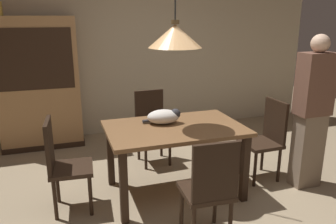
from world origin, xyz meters
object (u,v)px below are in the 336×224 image
object	(u,v)px
chair_right_side	(267,136)
pendant_lamp	(175,36)
chair_far_back	(152,123)
hutch_bookcase	(39,86)
dining_table	(175,136)
cat_sleeping	(164,116)
chair_left_side	(62,162)
chair_near_front	(210,187)
person_standing	(312,113)

from	to	relation	value
chair_right_side	pendant_lamp	size ratio (longest dim) A/B	0.72
chair_far_back	hutch_bookcase	xyz separation A→B (m)	(-1.37, 1.01, 0.38)
dining_table	cat_sleeping	xyz separation A→B (m)	(-0.07, 0.13, 0.18)
cat_sleeping	dining_table	bearing A→B (deg)	-60.62
dining_table	chair_far_back	world-z (taller)	chair_far_back
chair_left_side	pendant_lamp	distance (m)	1.61
dining_table	hutch_bookcase	world-z (taller)	hutch_bookcase
chair_near_front	hutch_bookcase	distance (m)	3.11
cat_sleeping	pendant_lamp	distance (m)	0.85
chair_far_back	chair_right_side	bearing A→B (deg)	-37.74
chair_far_back	cat_sleeping	size ratio (longest dim) A/B	2.38
chair_far_back	chair_left_side	xyz separation A→B (m)	(-1.12, -0.87, 0.00)
dining_table	pendant_lamp	size ratio (longest dim) A/B	1.08
chair_far_back	hutch_bookcase	bearing A→B (deg)	143.69
cat_sleeping	pendant_lamp	world-z (taller)	pendant_lamp
pendant_lamp	hutch_bookcase	world-z (taller)	pendant_lamp
dining_table	chair_right_side	xyz separation A→B (m)	(1.13, 0.00, -0.14)
dining_table	chair_left_side	distance (m)	1.14
cat_sleeping	pendant_lamp	xyz separation A→B (m)	(0.07, -0.13, 0.84)
dining_table	cat_sleeping	size ratio (longest dim) A/B	3.58
pendant_lamp	hutch_bookcase	size ratio (longest dim) A/B	0.70
cat_sleeping	person_standing	size ratio (longest dim) A/B	0.23
dining_table	chair_near_front	size ratio (longest dim) A/B	1.51
cat_sleeping	person_standing	distance (m)	1.58
hutch_bookcase	person_standing	distance (m)	3.57
pendant_lamp	cat_sleeping	bearing A→B (deg)	119.38
chair_left_side	pendant_lamp	xyz separation A→B (m)	(1.13, -0.01, 1.15)
dining_table	person_standing	size ratio (longest dim) A/B	0.84
chair_far_back	pendant_lamp	bearing A→B (deg)	-89.76
cat_sleeping	chair_right_side	bearing A→B (deg)	-5.92
dining_table	chair_near_front	distance (m)	0.89
dining_table	pendant_lamp	world-z (taller)	pendant_lamp
dining_table	chair_near_front	xyz separation A→B (m)	(-0.00, -0.88, -0.14)
cat_sleeping	person_standing	world-z (taller)	person_standing
chair_right_side	person_standing	bearing A→B (deg)	-42.92
chair_left_side	cat_sleeping	size ratio (longest dim) A/B	2.38
dining_table	chair_left_side	size ratio (longest dim) A/B	1.51
chair_far_back	person_standing	world-z (taller)	person_standing
chair_near_front	cat_sleeping	bearing A→B (deg)	93.83
hutch_bookcase	person_standing	size ratio (longest dim) A/B	1.11
person_standing	chair_near_front	bearing A→B (deg)	-158.39
chair_near_front	hutch_bookcase	xyz separation A→B (m)	(-1.37, 2.76, 0.38)
chair_near_front	chair_far_back	size ratio (longest dim) A/B	1.00
chair_left_side	cat_sleeping	distance (m)	1.11
chair_near_front	chair_right_side	xyz separation A→B (m)	(1.13, 0.88, 0.00)
dining_table	chair_left_side	world-z (taller)	chair_left_side
chair_right_side	chair_far_back	bearing A→B (deg)	142.26
chair_near_front	pendant_lamp	size ratio (longest dim) A/B	0.72
person_standing	cat_sleeping	bearing A→B (deg)	164.35
cat_sleeping	chair_far_back	bearing A→B (deg)	84.87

